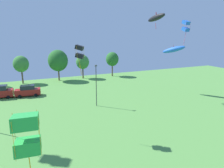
{
  "coord_description": "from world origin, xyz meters",
  "views": [
    {
      "loc": [
        -6.34,
        3.35,
        11.76
      ],
      "look_at": [
        -0.9,
        15.78,
        8.42
      ],
      "focal_mm": 32.0,
      "sensor_mm": 36.0,
      "label": 1
    }
  ],
  "objects": [
    {
      "name": "treeline_tree_3",
      "position": [
        1.51,
        56.26,
        5.3
      ],
      "size": [
        5.07,
        5.07,
        8.1
      ],
      "color": "brown",
      "rests_on": "ground"
    },
    {
      "name": "kite_flying_0",
      "position": [
        21.6,
        33.04,
        13.37
      ],
      "size": [
        1.19,
        1.31,
        4.46
      ],
      "color": "blue"
    },
    {
      "name": "kite_flying_7",
      "position": [
        -6.64,
        14.41,
        6.44
      ],
      "size": [
        1.48,
        1.57,
        5.41
      ],
      "color": "green"
    },
    {
      "name": "treeline_tree_4",
      "position": [
        8.12,
        56.56,
        4.53
      ],
      "size": [
        3.56,
        3.56,
        6.51
      ],
      "color": "brown",
      "rests_on": "ground"
    },
    {
      "name": "parked_car_leftmost",
      "position": [
        -11.21,
        45.32,
        1.21
      ],
      "size": [
        4.63,
        2.34,
        2.47
      ],
      "rotation": [
        0.0,
        0.0,
        -0.1
      ],
      "color": "maroon",
      "rests_on": "ground"
    },
    {
      "name": "light_post_0",
      "position": [
        4.15,
        33.87,
        3.93
      ],
      "size": [
        0.36,
        0.2,
        7.04
      ],
      "color": "#2D2D33",
      "rests_on": "ground"
    },
    {
      "name": "parked_car_second_from_left",
      "position": [
        -6.39,
        44.58,
        1.1
      ],
      "size": [
        4.83,
        2.35,
        2.21
      ],
      "rotation": [
        0.0,
        0.0,
        -0.1
      ],
      "color": "maroon",
      "rests_on": "ground"
    },
    {
      "name": "kite_flying_4",
      "position": [
        15.15,
        33.41,
        14.66
      ],
      "size": [
        1.24,
        4.56,
        2.81
      ],
      "color": "black"
    },
    {
      "name": "treeline_tree_2",
      "position": [
        -7.31,
        56.51,
        4.87
      ],
      "size": [
        3.65,
        3.65,
        6.9
      ],
      "color": "brown",
      "rests_on": "ground"
    },
    {
      "name": "kite_flying_2",
      "position": [
        -0.72,
        25.15,
        9.94
      ],
      "size": [
        1.2,
        1.16,
        3.35
      ],
      "color": "black"
    },
    {
      "name": "kite_flying_3",
      "position": [
        21.13,
        35.35,
        8.92
      ],
      "size": [
        3.35,
        4.5,
        2.19
      ],
      "color": "blue"
    },
    {
      "name": "treeline_tree_5",
      "position": [
        16.83,
        56.09,
        4.96
      ],
      "size": [
        3.67,
        3.67,
        7.0
      ],
      "color": "brown",
      "rests_on": "ground"
    }
  ]
}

